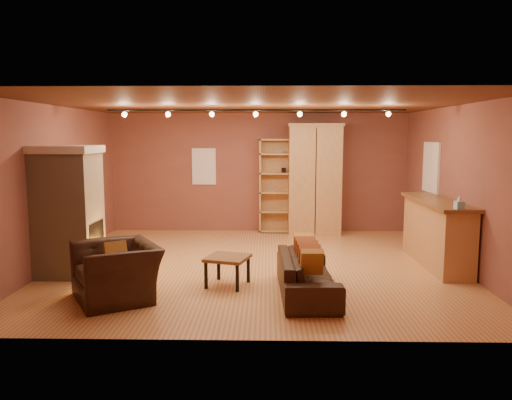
{
  "coord_description": "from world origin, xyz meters",
  "views": [
    {
      "loc": [
        0.19,
        -8.59,
        2.28
      ],
      "look_at": [
        0.0,
        0.2,
        1.14
      ],
      "focal_mm": 35.0,
      "sensor_mm": 36.0,
      "label": 1
    }
  ],
  "objects_px": {
    "fireplace": "(69,211)",
    "armchair": "(116,262)",
    "armoire": "(314,179)",
    "bookcase": "(278,185)",
    "coffee_table": "(228,261)",
    "bar_counter": "(436,232)",
    "loveseat": "(307,267)"
  },
  "relations": [
    {
      "from": "fireplace",
      "to": "armoire",
      "type": "bearing_deg",
      "value": 39.09
    },
    {
      "from": "loveseat",
      "to": "bookcase",
      "type": "bearing_deg",
      "value": 2.02
    },
    {
      "from": "armoire",
      "to": "coffee_table",
      "type": "xyz_separation_m",
      "value": [
        -1.7,
        -4.11,
        -0.89
      ]
    },
    {
      "from": "bookcase",
      "to": "armchair",
      "type": "relative_size",
      "value": 1.54
    },
    {
      "from": "armoire",
      "to": "bar_counter",
      "type": "relative_size",
      "value": 1.05
    },
    {
      "from": "bar_counter",
      "to": "armoire",
      "type": "bearing_deg",
      "value": 124.29
    },
    {
      "from": "fireplace",
      "to": "bookcase",
      "type": "bearing_deg",
      "value": 46.75
    },
    {
      "from": "bar_counter",
      "to": "coffee_table",
      "type": "xyz_separation_m",
      "value": [
        -3.6,
        -1.32,
        -0.2
      ]
    },
    {
      "from": "armchair",
      "to": "coffee_table",
      "type": "xyz_separation_m",
      "value": [
        1.5,
        0.67,
        -0.14
      ]
    },
    {
      "from": "armchair",
      "to": "armoire",
      "type": "bearing_deg",
      "value": 115.77
    },
    {
      "from": "fireplace",
      "to": "coffee_table",
      "type": "distance_m",
      "value": 2.79
    },
    {
      "from": "armchair",
      "to": "loveseat",
      "type": "bearing_deg",
      "value": 65.41
    },
    {
      "from": "fireplace",
      "to": "loveseat",
      "type": "bearing_deg",
      "value": -14.39
    },
    {
      "from": "bar_counter",
      "to": "coffee_table",
      "type": "distance_m",
      "value": 3.84
    },
    {
      "from": "fireplace",
      "to": "coffee_table",
      "type": "bearing_deg",
      "value": -12.49
    },
    {
      "from": "armoire",
      "to": "armchair",
      "type": "xyz_separation_m",
      "value": [
        -3.2,
        -4.78,
        -0.75
      ]
    },
    {
      "from": "bookcase",
      "to": "coffee_table",
      "type": "relative_size",
      "value": 2.95
    },
    {
      "from": "fireplace",
      "to": "armoire",
      "type": "height_order",
      "value": "armoire"
    },
    {
      "from": "armoire",
      "to": "bar_counter",
      "type": "height_order",
      "value": "armoire"
    },
    {
      "from": "armoire",
      "to": "coffee_table",
      "type": "relative_size",
      "value": 3.42
    },
    {
      "from": "loveseat",
      "to": "coffee_table",
      "type": "bearing_deg",
      "value": 69.74
    },
    {
      "from": "bar_counter",
      "to": "armchair",
      "type": "height_order",
      "value": "bar_counter"
    },
    {
      "from": "fireplace",
      "to": "armchair",
      "type": "distance_m",
      "value": 1.78
    },
    {
      "from": "coffee_table",
      "to": "armoire",
      "type": "bearing_deg",
      "value": 67.54
    },
    {
      "from": "armoire",
      "to": "armchair",
      "type": "relative_size",
      "value": 1.78
    },
    {
      "from": "bookcase",
      "to": "bar_counter",
      "type": "height_order",
      "value": "bookcase"
    },
    {
      "from": "bar_counter",
      "to": "armchair",
      "type": "distance_m",
      "value": 5.48
    },
    {
      "from": "armoire",
      "to": "bar_counter",
      "type": "bearing_deg",
      "value": -55.71
    },
    {
      "from": "bookcase",
      "to": "coffee_table",
      "type": "height_order",
      "value": "bookcase"
    },
    {
      "from": "armchair",
      "to": "bookcase",
      "type": "bearing_deg",
      "value": 124.13
    },
    {
      "from": "bar_counter",
      "to": "armchair",
      "type": "bearing_deg",
      "value": -158.69
    },
    {
      "from": "bar_counter",
      "to": "armchair",
      "type": "relative_size",
      "value": 1.7
    }
  ]
}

